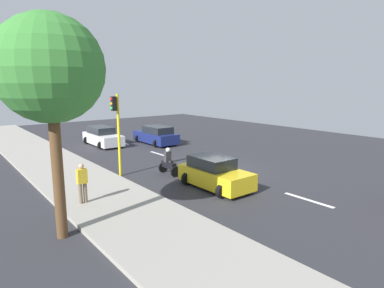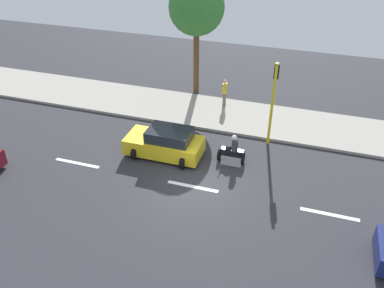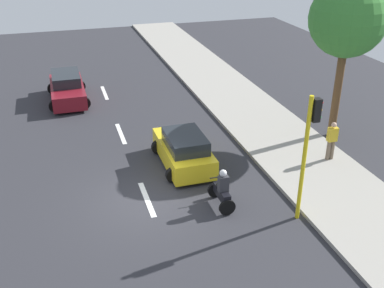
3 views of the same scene
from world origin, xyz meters
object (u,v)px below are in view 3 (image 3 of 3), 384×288
Objects in this scene: car_maroon at (67,88)px; pedestrian_near_signal at (332,140)px; traffic_light_corner at (309,142)px; street_tree_north at (348,20)px; motorcycle at (222,191)px; car_yellow_cab at (184,150)px.

pedestrian_near_signal is (10.14, -10.82, 0.35)m from car_maroon.
street_tree_north reaches higher than traffic_light_corner.
car_maroon is 2.89× the size of motorcycle.
pedestrian_near_signal is at bearing -124.32° from street_tree_north.
car_yellow_cab is (4.16, -9.28, -0.00)m from car_maroon.
traffic_light_corner is at bearing -31.53° from motorcycle.
traffic_light_corner is 0.63× the size of street_tree_north.
car_yellow_cab is 3.35m from motorcycle.
car_yellow_cab is 6.19m from pedestrian_near_signal.
car_yellow_cab is at bearing -65.87° from car_maroon.
car_maroon is 1.15× the size of car_yellow_cab.
street_tree_north reaches higher than car_maroon.
motorcycle is 9.51m from street_tree_north.
car_maroon is at bearing 114.13° from car_yellow_cab.
car_maroon is 15.24m from street_tree_north.
traffic_light_corner is 7.71m from street_tree_north.
traffic_light_corner is at bearing -63.64° from car_maroon.
street_tree_north is at bearing 5.72° from car_yellow_cab.
pedestrian_near_signal is at bearing 45.34° from traffic_light_corner.
street_tree_north is (7.11, 4.07, 4.82)m from motorcycle.
pedestrian_near_signal reaches higher than motorcycle.
car_yellow_cab is 8.96m from street_tree_north.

